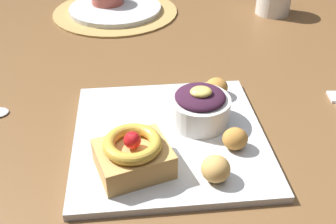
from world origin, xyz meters
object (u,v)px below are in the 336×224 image
(cake_slice, at_px, (133,154))
(fritter_middle, at_px, (235,139))
(front_plate, at_px, (169,137))
(berry_ramekin, at_px, (197,107))
(fritter_back, at_px, (217,87))
(back_plate, at_px, (115,9))
(fritter_front, at_px, (212,169))

(cake_slice, xyz_separation_m, fritter_middle, (0.15, 0.03, -0.01))
(front_plate, relative_size, berry_ramekin, 3.01)
(fritter_back, distance_m, back_plate, 0.49)
(fritter_back, bearing_deg, fritter_middle, -90.78)
(fritter_middle, bearing_deg, fritter_front, -126.90)
(front_plate, distance_m, fritter_middle, 0.11)
(front_plate, xyz_separation_m, fritter_middle, (0.09, -0.04, 0.02))
(fritter_middle, distance_m, fritter_back, 0.15)
(fritter_middle, bearing_deg, fritter_back, 89.22)
(fritter_front, bearing_deg, fritter_middle, 53.10)
(cake_slice, bearing_deg, fritter_back, 49.27)
(front_plate, bearing_deg, fritter_front, -65.64)
(cake_slice, distance_m, berry_ramekin, 0.15)
(fritter_front, xyz_separation_m, back_plate, (-0.14, 0.66, -0.02))
(front_plate, relative_size, back_plate, 1.21)
(fritter_front, bearing_deg, fritter_back, 76.92)
(fritter_front, xyz_separation_m, fritter_middle, (0.05, 0.06, -0.00))
(fritter_front, relative_size, fritter_back, 1.01)
(front_plate, bearing_deg, fritter_back, 47.35)
(berry_ramekin, bearing_deg, fritter_back, 57.62)
(fritter_back, xyz_separation_m, back_plate, (-0.18, 0.45, -0.02))
(cake_slice, relative_size, fritter_front, 2.91)
(front_plate, relative_size, fritter_back, 7.43)
(front_plate, height_order, cake_slice, cake_slice)
(front_plate, xyz_separation_m, berry_ramekin, (0.05, 0.03, 0.03))
(front_plate, xyz_separation_m, fritter_front, (0.05, -0.10, 0.02))
(fritter_back, bearing_deg, front_plate, -132.65)
(front_plate, distance_m, fritter_back, 0.14)
(berry_ramekin, distance_m, fritter_back, 0.09)
(fritter_front, height_order, back_plate, fritter_front)
(front_plate, relative_size, fritter_middle, 7.85)
(berry_ramekin, relative_size, fritter_back, 2.47)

